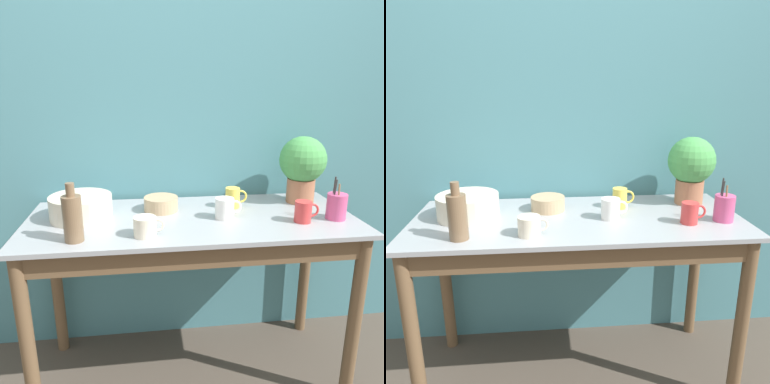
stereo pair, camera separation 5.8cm
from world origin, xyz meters
The scene contains 11 objects.
wall_back centered at (0.00, 0.68, 1.20)m, with size 6.00×0.05×2.40m.
counter_table centered at (0.00, 0.29, 0.68)m, with size 1.50×0.63×0.85m.
potted_plant centered at (0.58, 0.47, 1.05)m, with size 0.23×0.23×0.34m.
bowl_wash_large centered at (-0.50, 0.36, 0.90)m, with size 0.28×0.28×0.11m.
bottle_tall centered at (-0.49, 0.11, 0.95)m, with size 0.07×0.07×0.23m.
mug_white centered at (0.15, 0.28, 0.90)m, with size 0.12×0.09×0.10m.
mug_red centered at (0.48, 0.19, 0.90)m, with size 0.11×0.07×0.09m.
mug_yellow centered at (0.22, 0.43, 0.90)m, with size 0.11×0.07×0.10m.
mug_cream centered at (-0.21, 0.12, 0.89)m, with size 0.12×0.09×0.08m.
bowl_small_tan centered at (-0.14, 0.43, 0.88)m, with size 0.16×0.16×0.07m.
utensil_cup centered at (0.64, 0.21, 0.91)m, with size 0.09×0.09×0.19m.
Camera 2 is at (-0.15, -1.29, 1.44)m, focal length 35.00 mm.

